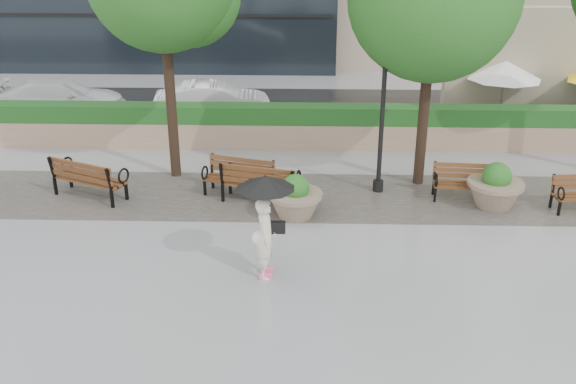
{
  "coord_description": "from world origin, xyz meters",
  "views": [
    {
      "loc": [
        -0.33,
        -12.44,
        6.76
      ],
      "look_at": [
        -0.72,
        0.73,
        1.1
      ],
      "focal_mm": 40.0,
      "sensor_mm": 36.0,
      "label": 1
    }
  ],
  "objects_px": {
    "bench_2": "(261,190)",
    "planter_right": "(495,189)",
    "pedestrian": "(266,217)",
    "bench_3": "(466,190)",
    "car_right": "(213,101)",
    "bench_0": "(90,186)",
    "bench_1": "(239,186)",
    "car_left": "(62,98)",
    "lamppost": "(382,126)",
    "planter_left": "(295,200)"
  },
  "relations": [
    {
      "from": "bench_2",
      "to": "planter_right",
      "type": "xyz_separation_m",
      "value": [
        5.92,
        -0.09,
        0.14
      ]
    },
    {
      "from": "bench_2",
      "to": "planter_right",
      "type": "relative_size",
      "value": 1.5
    },
    {
      "from": "car_right",
      "to": "bench_3",
      "type": "bearing_deg",
      "value": -140.61
    },
    {
      "from": "bench_3",
      "to": "planter_left",
      "type": "height_order",
      "value": "planter_left"
    },
    {
      "from": "car_left",
      "to": "bench_1",
      "type": "bearing_deg",
      "value": -143.55
    },
    {
      "from": "bench_2",
      "to": "planter_left",
      "type": "height_order",
      "value": "planter_left"
    },
    {
      "from": "planter_left",
      "to": "lamppost",
      "type": "distance_m",
      "value": 3.07
    },
    {
      "from": "bench_0",
      "to": "car_left",
      "type": "bearing_deg",
      "value": -41.36
    },
    {
      "from": "lamppost",
      "to": "pedestrian",
      "type": "height_order",
      "value": "lamppost"
    },
    {
      "from": "planter_left",
      "to": "car_right",
      "type": "relative_size",
      "value": 0.32
    },
    {
      "from": "bench_2",
      "to": "pedestrian",
      "type": "xyz_separation_m",
      "value": [
        0.37,
        -3.65,
        1.0
      ]
    },
    {
      "from": "car_left",
      "to": "pedestrian",
      "type": "height_order",
      "value": "pedestrian"
    },
    {
      "from": "car_right",
      "to": "planter_right",
      "type": "bearing_deg",
      "value": -139.94
    },
    {
      "from": "bench_1",
      "to": "pedestrian",
      "type": "height_order",
      "value": "pedestrian"
    },
    {
      "from": "car_right",
      "to": "bench_0",
      "type": "bearing_deg",
      "value": 154.77
    },
    {
      "from": "bench_0",
      "to": "planter_right",
      "type": "relative_size",
      "value": 1.53
    },
    {
      "from": "car_right",
      "to": "bench_1",
      "type": "bearing_deg",
      "value": -174.6
    },
    {
      "from": "bench_0",
      "to": "lamppost",
      "type": "xyz_separation_m",
      "value": [
        7.55,
        0.66,
        1.49
      ]
    },
    {
      "from": "bench_1",
      "to": "car_left",
      "type": "bearing_deg",
      "value": 151.3
    },
    {
      "from": "bench_3",
      "to": "pedestrian",
      "type": "bearing_deg",
      "value": -137.08
    },
    {
      "from": "bench_3",
      "to": "pedestrian",
      "type": "distance_m",
      "value": 6.41
    },
    {
      "from": "bench_1",
      "to": "pedestrian",
      "type": "relative_size",
      "value": 0.89
    },
    {
      "from": "bench_3",
      "to": "car_right",
      "type": "relative_size",
      "value": 0.43
    },
    {
      "from": "bench_0",
      "to": "pedestrian",
      "type": "distance_m",
      "value": 6.22
    },
    {
      "from": "bench_3",
      "to": "car_left",
      "type": "xyz_separation_m",
      "value": [
        -13.17,
        7.37,
        0.39
      ]
    },
    {
      "from": "planter_right",
      "to": "car_right",
      "type": "relative_size",
      "value": 0.34
    },
    {
      "from": "bench_0",
      "to": "car_right",
      "type": "relative_size",
      "value": 0.52
    },
    {
      "from": "bench_0",
      "to": "bench_2",
      "type": "height_order",
      "value": "bench_0"
    },
    {
      "from": "bench_0",
      "to": "bench_2",
      "type": "relative_size",
      "value": 1.02
    },
    {
      "from": "bench_3",
      "to": "pedestrian",
      "type": "relative_size",
      "value": 0.81
    },
    {
      "from": "lamppost",
      "to": "car_left",
      "type": "height_order",
      "value": "lamppost"
    },
    {
      "from": "bench_2",
      "to": "car_right",
      "type": "distance_m",
      "value": 7.62
    },
    {
      "from": "pedestrian",
      "to": "planter_right",
      "type": "bearing_deg",
      "value": -55.01
    },
    {
      "from": "planter_left",
      "to": "pedestrian",
      "type": "bearing_deg",
      "value": -100.92
    },
    {
      "from": "planter_left",
      "to": "lamppost",
      "type": "relative_size",
      "value": 0.32
    },
    {
      "from": "bench_3",
      "to": "bench_0",
      "type": "bearing_deg",
      "value": -174.82
    },
    {
      "from": "bench_1",
      "to": "planter_left",
      "type": "xyz_separation_m",
      "value": [
        1.51,
        -1.23,
        0.14
      ]
    },
    {
      "from": "bench_3",
      "to": "lamppost",
      "type": "bearing_deg",
      "value": 171.6
    },
    {
      "from": "bench_0",
      "to": "car_right",
      "type": "xyz_separation_m",
      "value": [
        2.25,
        7.14,
        0.36
      ]
    },
    {
      "from": "car_left",
      "to": "car_right",
      "type": "relative_size",
      "value": 1.1
    },
    {
      "from": "lamppost",
      "to": "car_left",
      "type": "bearing_deg",
      "value": 147.9
    },
    {
      "from": "car_left",
      "to": "planter_right",
      "type": "bearing_deg",
      "value": -127.81
    },
    {
      "from": "planter_left",
      "to": "car_right",
      "type": "height_order",
      "value": "car_right"
    },
    {
      "from": "car_right",
      "to": "pedestrian",
      "type": "bearing_deg",
      "value": -174.47
    },
    {
      "from": "lamppost",
      "to": "pedestrian",
      "type": "distance_m",
      "value": 5.24
    },
    {
      "from": "bench_2",
      "to": "lamppost",
      "type": "relative_size",
      "value": 0.51
    },
    {
      "from": "bench_2",
      "to": "bench_3",
      "type": "height_order",
      "value": "bench_2"
    },
    {
      "from": "lamppost",
      "to": "car_left",
      "type": "distance_m",
      "value": 12.98
    },
    {
      "from": "planter_left",
      "to": "bench_2",
      "type": "bearing_deg",
      "value": 136.73
    },
    {
      "from": "planter_left",
      "to": "lamppost",
      "type": "bearing_deg",
      "value": 37.16
    }
  ]
}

